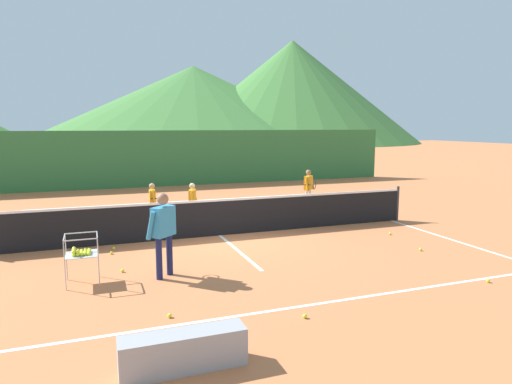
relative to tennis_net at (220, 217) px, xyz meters
name	(u,v)px	position (x,y,z in m)	size (l,w,h in m)	color
ground_plane	(220,235)	(0.00, 0.00, -0.50)	(120.00, 120.00, 0.00)	#C67042
line_baseline_near	(304,306)	(0.00, -5.03, -0.50)	(10.85, 0.08, 0.01)	white
line_baseline_far	(179,201)	(0.00, 5.77, -0.50)	(10.85, 0.08, 0.01)	white
line_sideline_east	(391,221)	(5.42, 0.00, -0.50)	(0.08, 10.80, 0.01)	white
line_service_center	(220,235)	(0.00, 0.00, -0.50)	(0.08, 6.30, 0.01)	white
tennis_net	(220,217)	(0.00, 0.00, 0.00)	(11.34, 0.08, 1.05)	#333338
instructor	(163,227)	(-1.88, -2.81, 0.48)	(0.62, 0.76, 1.63)	#191E4C
student_0	(153,200)	(-1.46, 1.96, 0.24)	(0.40, 0.61, 1.22)	navy
student_1	(193,200)	(-0.37, 1.58, 0.24)	(0.36, 0.49, 1.23)	silver
student_2	(309,185)	(3.94, 2.66, 0.32)	(0.52, 0.70, 1.37)	silver
ball_cart	(81,252)	(-3.36, -2.66, 0.09)	(0.58, 0.58, 0.90)	#B7B7BC
tennis_ball_0	(111,253)	(-2.78, -0.87, -0.47)	(0.07, 0.07, 0.07)	yellow
tennis_ball_1	(488,281)	(3.69, -5.21, -0.47)	(0.07, 0.07, 0.07)	yellow
tennis_ball_2	(170,315)	(-2.11, -4.72, -0.47)	(0.07, 0.07, 0.07)	yellow
tennis_ball_3	(421,249)	(3.97, -3.04, -0.47)	(0.07, 0.07, 0.07)	yellow
tennis_ball_4	(305,316)	(-0.19, -5.45, -0.47)	(0.07, 0.07, 0.07)	yellow
tennis_ball_5	(390,234)	(4.26, -1.51, -0.47)	(0.07, 0.07, 0.07)	yellow
tennis_ball_6	(114,248)	(-2.70, -0.48, -0.47)	(0.07, 0.07, 0.07)	yellow
tennis_ball_7	(122,271)	(-2.63, -2.27, -0.47)	(0.07, 0.07, 0.07)	yellow
windscreen_fence	(161,159)	(0.00, 10.34, 0.83)	(23.87, 0.08, 2.65)	#33753D
courtside_bench	(183,351)	(-2.19, -6.25, -0.27)	(1.50, 0.36, 0.46)	#99999E
hill_1	(194,104)	(14.30, 67.71, 6.03)	(57.03, 57.03, 13.06)	#427A38
hill_2	(292,92)	(30.09, 61.19, 8.10)	(43.12, 43.12, 17.20)	#427A38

